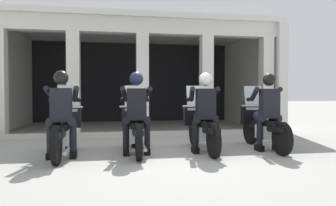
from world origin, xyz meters
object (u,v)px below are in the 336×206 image
motorcycle_center_left (136,127)px  police_officer_center_right (205,105)px  police_officer_far_left (62,107)px  police_officer_center_left (136,106)px  motorcycle_far_left (64,129)px  motorcycle_center_right (201,126)px  motorcycle_far_right (262,125)px  police_officer_far_right (269,105)px

motorcycle_center_left → police_officer_center_right: (1.35, -0.31, 0.44)m
police_officer_far_left → police_officer_center_left: 1.36m
motorcycle_far_left → motorcycle_center_right: bearing=-1.5°
police_officer_far_left → police_officer_center_right: size_ratio=1.00×
motorcycle_far_left → motorcycle_center_right: same height
motorcycle_far_right → police_officer_far_right: size_ratio=1.29×
motorcycle_center_right → police_officer_center_right: bearing=-88.2°
police_officer_far_left → police_officer_center_left: (1.35, 0.12, 0.00)m
motorcycle_center_left → motorcycle_far_right: bearing=3.2°
motorcycle_far_left → motorcycle_far_right: (4.05, 0.11, 0.00)m
motorcycle_far_left → police_officer_center_left: 1.43m
police_officer_center_right → police_officer_far_right: 1.35m
police_officer_center_left → motorcycle_far_left: bearing=176.3°
motorcycle_far_left → police_officer_center_right: size_ratio=1.29×
police_officer_center_right → motorcycle_far_right: (1.35, 0.30, -0.44)m
motorcycle_center_right → police_officer_far_right: police_officer_far_right is taller
police_officer_far_left → police_officer_far_right: size_ratio=1.00×
police_officer_far_left → motorcycle_far_right: police_officer_far_left is taller
police_officer_center_right → motorcycle_far_left: bearing=178.0°
police_officer_center_left → police_officer_far_left: bearing=-171.7°
motorcycle_center_right → police_officer_far_right: bearing=-9.2°
motorcycle_center_right → police_officer_far_right: (1.35, -0.27, 0.44)m
motorcycle_far_right → police_officer_far_right: 0.52m
motorcycle_center_right → motorcycle_far_right: (1.35, 0.02, 0.00)m
motorcycle_center_right → police_officer_center_right: police_officer_center_right is taller
motorcycle_center_right → motorcycle_center_left: bearing=-178.9°
police_officer_center_left → police_officer_center_right: same height
motorcycle_center_right → motorcycle_far_right: bearing=2.7°
motorcycle_center_right → police_officer_center_left: bearing=-167.1°
motorcycle_far_left → police_officer_far_left: (-0.00, -0.28, 0.44)m
police_officer_center_left → police_officer_center_right: size_ratio=1.00×
motorcycle_far_left → police_officer_far_right: police_officer_far_right is taller
police_officer_far_left → motorcycle_center_left: (1.35, 0.40, -0.44)m
police_officer_center_left → motorcycle_far_right: 2.75m
motorcycle_center_right → motorcycle_far_right: 1.35m
police_officer_center_left → motorcycle_center_right: 1.45m
police_officer_center_left → motorcycle_center_right: size_ratio=0.78×
motorcycle_far_left → motorcycle_far_right: 4.06m
police_officer_far_right → motorcycle_far_right: bearing=87.6°
police_officer_far_left → motorcycle_center_right: 2.77m
motorcycle_far_left → police_officer_center_left: bearing=-10.5°
police_officer_far_left → motorcycle_center_right: police_officer_far_left is taller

